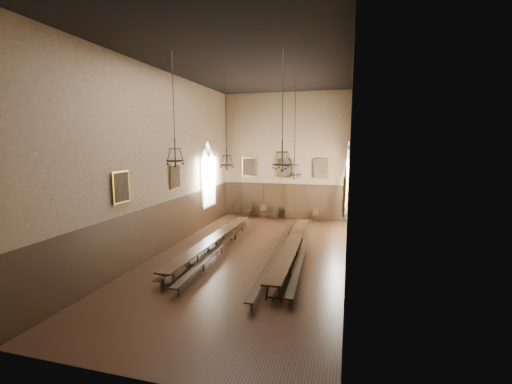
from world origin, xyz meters
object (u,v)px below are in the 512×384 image
at_px(table_right, 292,251).
at_px(chair_0, 238,213).
at_px(bench_left_outer, 204,246).
at_px(chandelier_back_left, 227,158).
at_px(chandelier_back_right, 294,167).
at_px(table_left, 213,245).
at_px(chair_1, 248,213).
at_px(chair_3, 275,215).
at_px(chair_6, 316,218).
at_px(chandelier_front_left, 175,153).
at_px(chair_4, 288,216).
at_px(bench_left_inner, 222,247).
at_px(chair_2, 264,214).
at_px(chandelier_front_right, 282,157).
at_px(bench_right_outer, 302,255).
at_px(bench_right_inner, 276,255).

bearing_deg(table_right, chair_0, 123.31).
xyz_separation_m(bench_left_outer, chair_0, (-0.99, 8.37, -0.02)).
height_order(chandelier_back_left, chandelier_back_right, same).
relative_size(table_left, chair_0, 11.15).
bearing_deg(chandelier_back_right, chair_1, 126.74).
relative_size(table_left, chair_3, 11.13).
bearing_deg(chair_6, chandelier_front_left, -125.19).
bearing_deg(table_left, chair_4, 74.24).
xyz_separation_m(chair_1, chair_4, (3.02, -0.06, -0.01)).
distance_m(chair_1, chair_4, 3.02).
height_order(bench_left_inner, chair_6, chair_6).
height_order(bench_left_outer, chair_4, chair_4).
xyz_separation_m(table_left, bench_left_outer, (-0.50, 0.11, -0.10)).
xyz_separation_m(table_right, chair_2, (-3.45, 8.27, -0.10)).
bearing_deg(bench_left_inner, chandelier_front_left, -104.59).
relative_size(table_left, table_right, 0.97).
xyz_separation_m(bench_left_outer, chair_2, (1.04, 8.30, 0.01)).
distance_m(bench_left_inner, chair_4, 8.57).
xyz_separation_m(chair_0, chair_4, (3.86, -0.08, 0.03)).
height_order(chair_4, chandelier_front_left, chandelier_front_left).
bearing_deg(bench_left_inner, chair_3, 83.89).
relative_size(chair_3, chandelier_front_right, 0.19).
bearing_deg(chandelier_front_left, chair_0, 95.90).
distance_m(chandelier_front_left, chandelier_front_right, 4.29).
bearing_deg(table_right, table_left, -178.06).
distance_m(chair_0, chair_2, 2.03).
xyz_separation_m(bench_right_outer, chandelier_back_right, (-0.85, 2.68, 3.89)).
bearing_deg(table_right, chandelier_back_right, 97.73).
bearing_deg(bench_left_inner, bench_right_inner, -8.39).
bearing_deg(bench_right_outer, table_right, 167.91).
bearing_deg(chandelier_front_right, chair_0, 116.89).
bearing_deg(chair_3, bench_right_outer, -50.77).
relative_size(bench_left_outer, chandelier_front_left, 2.26).
height_order(table_right, chair_1, chair_1).
relative_size(table_left, chair_1, 9.60).
bearing_deg(chandelier_front_right, bench_right_inner, 107.87).
relative_size(chair_0, chandelier_front_right, 0.19).
bearing_deg(table_right, chair_2, 112.64).
bearing_deg(bench_right_outer, table_left, -179.64).
distance_m(table_left, table_right, 3.99).
height_order(bench_left_inner, chair_3, chair_3).
relative_size(table_right, chandelier_back_left, 2.07).
xyz_separation_m(chair_4, chandelier_front_right, (1.54, -10.57, 4.64)).
distance_m(bench_left_outer, chair_4, 8.77).
height_order(chair_0, chair_1, chair_1).
bearing_deg(chair_2, chandelier_back_left, -112.22).
bearing_deg(chair_6, chair_4, 165.72).
relative_size(bench_left_outer, chair_6, 10.98).
relative_size(table_left, chair_2, 10.02).
distance_m(chair_6, chandelier_back_right, 6.89).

